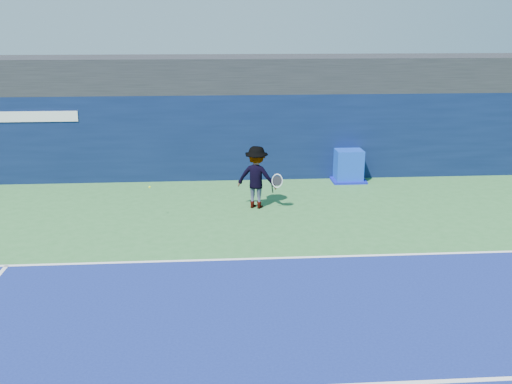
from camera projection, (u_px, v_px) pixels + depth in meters
ground at (226, 325)px, 10.61m from camera, size 80.00×80.00×0.00m
baseline at (223, 260)px, 13.47m from camera, size 24.00×0.10×0.01m
stadium_band at (218, 73)px, 20.55m from camera, size 36.00×3.00×1.20m
back_wall_assembly at (219, 136)px, 20.20m from camera, size 36.00×1.03×3.00m
equipment_cart at (348, 166)px, 20.05m from camera, size 1.18×1.18×1.12m
tennis_player at (257, 177)px, 17.03m from camera, size 1.46×1.09×1.88m
tennis_ball at (150, 187)px, 15.93m from camera, size 0.06×0.06×0.06m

